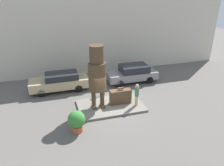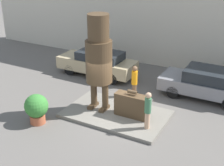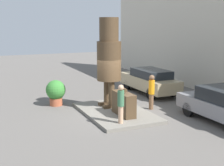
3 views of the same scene
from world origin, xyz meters
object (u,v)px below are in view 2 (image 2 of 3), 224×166
at_px(tourist, 148,109).
at_px(statue_figure, 99,56).
at_px(worker_hivis, 134,81).
at_px(giant_suitcase, 132,105).
at_px(parked_car_tan, 98,63).
at_px(parked_car_grey, 207,83).
at_px(planter_pot, 37,108).

bearing_deg(tourist, statue_figure, 166.83).
xyz_separation_m(statue_figure, worker_hivis, (0.87, 1.91, -1.75)).
bearing_deg(giant_suitcase, parked_car_tan, 136.94).
bearing_deg(statue_figure, parked_car_grey, 43.04).
bearing_deg(giant_suitcase, statue_figure, -179.87).
bearing_deg(tourist, giant_suitcase, 147.88).
bearing_deg(parked_car_grey, giant_suitcase, 57.73).
bearing_deg(giant_suitcase, parked_car_grey, 57.73).
bearing_deg(planter_pot, parked_car_tan, 94.92).
height_order(parked_car_tan, planter_pot, parked_car_tan).
distance_m(giant_suitcase, parked_car_grey, 4.41).
bearing_deg(tourist, planter_pot, -159.80).
bearing_deg(parked_car_grey, parked_car_tan, 0.35).
relative_size(statue_figure, giant_suitcase, 2.87).
height_order(tourist, parked_car_tan, tourist).
xyz_separation_m(statue_figure, giant_suitcase, (1.64, 0.00, -2.02)).
relative_size(giant_suitcase, worker_hivis, 0.87).
distance_m(tourist, parked_car_grey, 4.56).
distance_m(tourist, parked_car_tan, 6.55).
bearing_deg(statue_figure, worker_hivis, 65.41).
bearing_deg(parked_car_tan, tourist, 138.87).
bearing_deg(planter_pot, giant_suitcase, 33.15).
bearing_deg(parked_car_grey, planter_pot, 45.88).
distance_m(tourist, worker_hivis, 3.07).
bearing_deg(parked_car_tan, parked_car_grey, -179.65).
xyz_separation_m(giant_suitcase, worker_hivis, (-0.77, 1.91, 0.28)).
bearing_deg(parked_car_grey, tourist, 72.50).
bearing_deg(tourist, parked_car_grey, 72.50).
bearing_deg(worker_hivis, giant_suitcase, -68.10).
height_order(statue_figure, giant_suitcase, statue_figure).
xyz_separation_m(giant_suitcase, parked_car_tan, (-3.95, 3.69, 0.12)).
xyz_separation_m(parked_car_tan, planter_pot, (0.51, -5.94, -0.06)).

